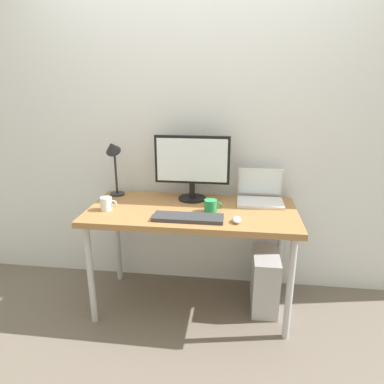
# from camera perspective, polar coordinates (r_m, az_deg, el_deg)

# --- Properties ---
(ground_plane) EXTENTS (6.00, 6.00, 0.00)m
(ground_plane) POSITION_cam_1_polar(r_m,az_deg,el_deg) (2.70, 0.00, -18.00)
(ground_plane) COLOR #665B51
(back_wall) EXTENTS (4.40, 0.04, 2.60)m
(back_wall) POSITION_cam_1_polar(r_m,az_deg,el_deg) (2.59, 1.12, 11.61)
(back_wall) COLOR silver
(back_wall) RESTS_ON ground_plane
(desk) EXTENTS (1.41, 0.66, 0.76)m
(desk) POSITION_cam_1_polar(r_m,az_deg,el_deg) (2.36, 0.00, -4.37)
(desk) COLOR olive
(desk) RESTS_ON ground_plane
(monitor) EXTENTS (0.53, 0.20, 0.47)m
(monitor) POSITION_cam_1_polar(r_m,az_deg,el_deg) (2.45, 0.01, 4.66)
(monitor) COLOR black
(monitor) RESTS_ON desk
(laptop) EXTENTS (0.32, 0.26, 0.23)m
(laptop) POSITION_cam_1_polar(r_m,az_deg,el_deg) (2.51, 11.17, -0.29)
(laptop) COLOR silver
(laptop) RESTS_ON desk
(desk_lamp) EXTENTS (0.11, 0.16, 0.44)m
(desk_lamp) POSITION_cam_1_polar(r_m,az_deg,el_deg) (2.58, -12.91, 5.87)
(desk_lamp) COLOR #232328
(desk_lamp) RESTS_ON desk
(keyboard) EXTENTS (0.44, 0.14, 0.02)m
(keyboard) POSITION_cam_1_polar(r_m,az_deg,el_deg) (2.16, -0.60, -4.26)
(keyboard) COLOR #333338
(keyboard) RESTS_ON desk
(mouse) EXTENTS (0.06, 0.09, 0.03)m
(mouse) POSITION_cam_1_polar(r_m,az_deg,el_deg) (2.13, 7.41, -4.56)
(mouse) COLOR silver
(mouse) RESTS_ON desk
(coffee_mug) EXTENTS (0.12, 0.09, 0.08)m
(coffee_mug) POSITION_cam_1_polar(r_m,az_deg,el_deg) (2.28, 3.13, -2.29)
(coffee_mug) COLOR #268C4C
(coffee_mug) RESTS_ON desk
(glass_cup) EXTENTS (0.11, 0.08, 0.09)m
(glass_cup) POSITION_cam_1_polar(r_m,az_deg,el_deg) (2.37, -13.95, -1.89)
(glass_cup) COLOR silver
(glass_cup) RESTS_ON desk
(computer_tower) EXTENTS (0.18, 0.36, 0.42)m
(computer_tower) POSITION_cam_1_polar(r_m,az_deg,el_deg) (2.62, 11.92, -14.10)
(computer_tower) COLOR #B2B2B7
(computer_tower) RESTS_ON ground_plane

